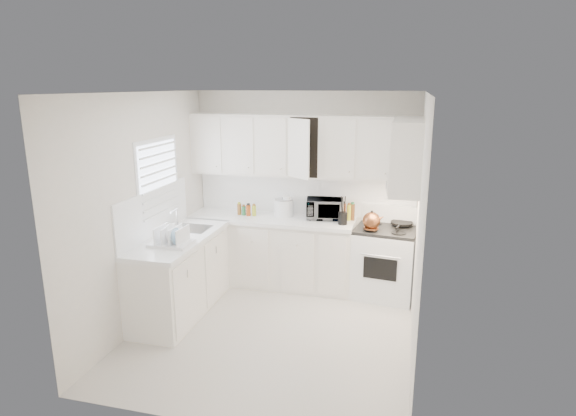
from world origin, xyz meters
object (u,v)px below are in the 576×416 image
(tea_kettle, at_px, (372,219))
(utensil_crock, at_px, (343,210))
(stove, at_px, (385,253))
(microwave, at_px, (325,207))
(rice_cooker, at_px, (284,206))
(dish_rack, at_px, (171,234))

(tea_kettle, distance_m, utensil_crock, 0.39)
(stove, distance_m, microwave, 0.99)
(tea_kettle, bearing_deg, microwave, 160.83)
(tea_kettle, height_order, rice_cooker, rice_cooker)
(utensil_crock, bearing_deg, tea_kettle, -14.37)
(tea_kettle, bearing_deg, dish_rack, -143.50)
(stove, bearing_deg, microwave, 176.74)
(microwave, distance_m, utensil_crock, 0.35)
(microwave, relative_size, dish_rack, 1.08)
(tea_kettle, xyz_separation_m, microwave, (-0.64, 0.31, 0.05))
(rice_cooker, bearing_deg, tea_kettle, -30.69)
(tea_kettle, relative_size, dish_rack, 0.61)
(dish_rack, bearing_deg, microwave, 47.12)
(stove, relative_size, utensil_crock, 3.09)
(microwave, height_order, utensil_crock, utensil_crock)
(microwave, xyz_separation_m, utensil_crock, (0.27, -0.22, 0.03))
(rice_cooker, bearing_deg, utensil_crock, -30.83)
(microwave, xyz_separation_m, dish_rack, (-1.45, -1.50, -0.04))
(microwave, distance_m, rice_cooker, 0.56)
(microwave, height_order, dish_rack, microwave)
(stove, distance_m, rice_cooker, 1.48)
(rice_cooker, bearing_deg, microwave, -16.30)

